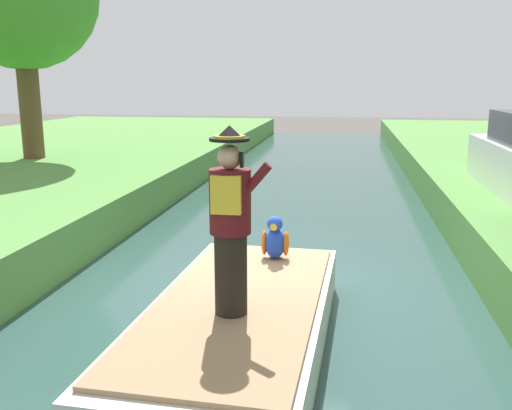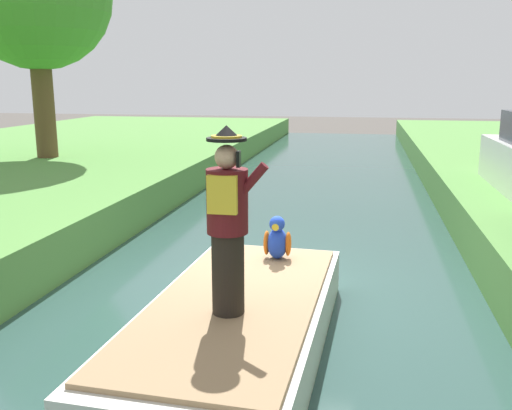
% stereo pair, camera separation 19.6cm
% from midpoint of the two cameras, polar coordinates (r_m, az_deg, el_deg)
% --- Properties ---
extents(ground_plane, '(80.00, 80.00, 0.00)m').
position_cam_midpoint_polar(ground_plane, '(7.93, 1.77, -9.36)').
color(ground_plane, '#4C4742').
extents(canal_water, '(5.87, 48.00, 0.10)m').
position_cam_midpoint_polar(canal_water, '(7.91, 1.78, -9.02)').
color(canal_water, '#2D4C47').
rests_on(canal_water, ground).
extents(boat, '(1.97, 4.27, 0.61)m').
position_cam_midpoint_polar(boat, '(6.10, -1.05, -12.23)').
color(boat, silver).
rests_on(boat, canal_water).
extents(person_pirate, '(0.61, 0.42, 1.85)m').
position_cam_midpoint_polar(person_pirate, '(5.36, -1.87, -1.77)').
color(person_pirate, black).
rests_on(person_pirate, boat).
extents(parrot_plush, '(0.36, 0.35, 0.57)m').
position_cam_midpoint_polar(parrot_plush, '(7.21, 2.97, -3.60)').
color(parrot_plush, blue).
rests_on(parrot_plush, boat).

